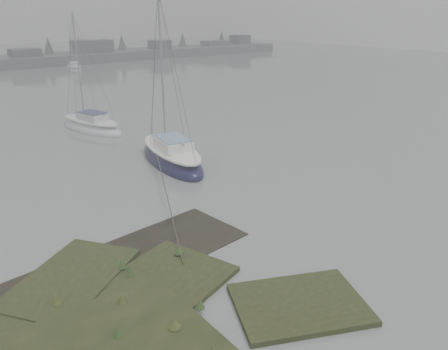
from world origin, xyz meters
TOP-DOWN VIEW (x-y plane):
  - ground at (0.00, 30.00)m, footprint 160.00×160.00m
  - far_shoreline at (26.84, 61.90)m, footprint 60.00×8.00m
  - sailboat_main at (4.13, 11.99)m, footprint 3.28×6.86m
  - sailboat_white at (3.43, 21.10)m, footprint 3.22×6.05m
  - sailboat_far_b at (13.87, 52.62)m, footprint 2.76×5.35m

SIDE VIEW (x-z plane):
  - ground at x=0.00m, z-range 0.00..0.00m
  - sailboat_far_b at x=13.87m, z-range -3.38..3.83m
  - sailboat_white at x=3.43m, z-range -3.81..4.32m
  - sailboat_main at x=4.13m, z-range -4.36..4.93m
  - far_shoreline at x=26.84m, z-range -1.22..2.93m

